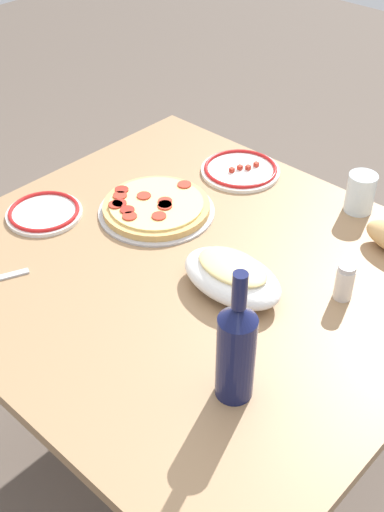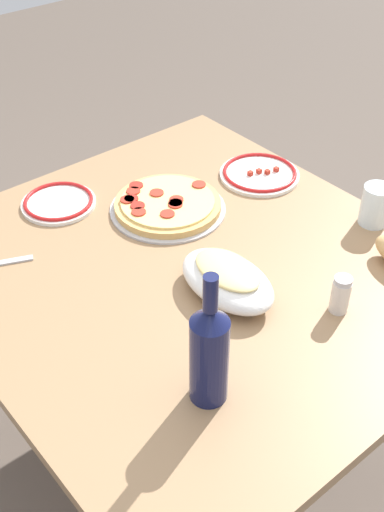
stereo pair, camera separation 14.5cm
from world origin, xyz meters
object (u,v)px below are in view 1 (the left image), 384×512
Objects in this scene: side_plate_near at (44,212)px; spice_shaker at (345,282)px; dining_table at (192,305)px; water_glass at (361,193)px; baked_pasta_dish at (233,275)px; side_plate_far at (240,170)px; wine_bottle at (236,349)px; pepperoni_pizza at (156,207)px.

side_plate_near is 2.19× the size of spice_shaker.
water_glass reaches higher than dining_table.
baked_pasta_dish is 0.49m from side_plate_far.
dining_table is at bearing -35.18° from wine_bottle.
pepperoni_pizza reaches higher than side_plate_near.
dining_table is 0.51m from water_glass.
wine_bottle is at bearing 149.03° from pepperoni_pizza.
pepperoni_pizza is 0.35m from baked_pasta_dish.
dining_table is 0.27m from pepperoni_pizza.
spice_shaker is at bearing -174.81° from pepperoni_pizza.
wine_bottle reaches higher than dining_table.
pepperoni_pizza is at bearing -30.97° from wine_bottle.
side_plate_far is (0.48, -0.60, -0.10)m from wine_bottle.
pepperoni_pizza is 0.52m from spice_shaker.
spice_shaker is (-0.72, -0.25, 0.03)m from side_plate_near.
water_glass reaches higher than side_plate_near.
wine_bottle reaches higher than side_plate_near.
water_glass is 0.54× the size of side_plate_near.
baked_pasta_dish is at bearing 163.94° from pepperoni_pizza.
pepperoni_pizza is at bearing 83.46° from side_plate_far.
water_glass is at bearing -77.48° from wine_bottle.
side_plate_far is at bearing -65.25° from dining_table.
baked_pasta_dish is at bearing -49.21° from wine_bottle.
dining_table is 0.45m from side_plate_far.
dining_table is at bearing 0.68° from baked_pasta_dish.
pepperoni_pizza is 3.39× the size of spice_shaker.
water_glass is (-0.37, -0.36, 0.04)m from pepperoni_pizza.
wine_bottle is (-0.52, 0.31, 0.10)m from pepperoni_pizza.
water_glass is at bearing -94.71° from baked_pasta_dish.
side_plate_near is at bearing 11.42° from baked_pasta_dish.
water_glass is at bearing -135.93° from pepperoni_pizza.
baked_pasta_dish reaches higher than dining_table.
baked_pasta_dish is at bearing -168.58° from side_plate_near.
pepperoni_pizza reaches higher than side_plate_far.
pepperoni_pizza is 0.61m from wine_bottle.
spice_shaker reaches higher than pepperoni_pizza.
baked_pasta_dish is 1.26× the size of side_plate_near.
baked_pasta_dish reaches higher than pepperoni_pizza.
pepperoni_pizza is 1.04× the size of wine_bottle.
water_glass is 0.47× the size of side_plate_far.
pepperoni_pizza is at bearing -134.15° from side_plate_near.
dining_table is 4.68× the size of baked_pasta_dish.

